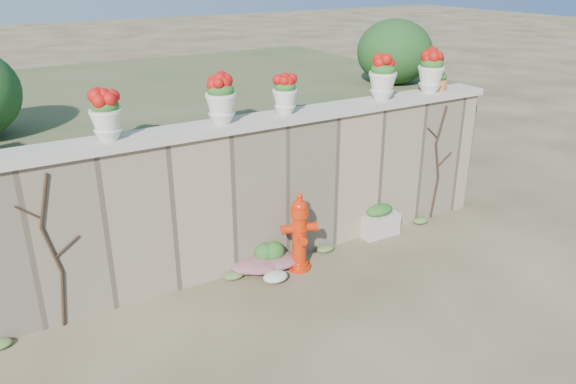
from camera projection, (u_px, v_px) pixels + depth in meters
ground at (328, 323)px, 6.67m from camera, size 80.00×80.00×0.00m
stone_wall at (255, 196)px, 7.72m from camera, size 8.00×0.40×2.00m
wall_cap at (253, 122)px, 7.32m from camera, size 8.10×0.52×0.10m
raised_fill at (173, 138)px, 10.26m from camera, size 9.00×6.00×2.00m
back_shrub_right at (394, 52)px, 9.70m from camera, size 1.30×1.30×1.10m
vine_left at (53, 251)px, 6.28m from camera, size 0.60×0.04×1.91m
vine_right at (438, 162)px, 9.08m from camera, size 0.60×0.04×1.91m
fire_hydrant at (299, 232)px, 7.66m from camera, size 0.49×0.35×1.13m
planter_box at (379, 221)px, 8.78m from camera, size 0.62×0.37×0.51m
green_shrub at (272, 251)px, 7.81m from camera, size 0.54×0.49×0.51m
magenta_clump at (267, 263)px, 7.77m from camera, size 0.93×0.62×0.25m
white_flowers at (278, 273)px, 7.56m from camera, size 0.55×0.44×0.20m
urn_pot_1 at (106, 116)px, 6.31m from camera, size 0.37×0.37×0.57m
urn_pot_2 at (221, 99)px, 6.98m from camera, size 0.39×0.39×0.61m
urn_pot_3 at (285, 94)px, 7.44m from camera, size 0.33×0.33×0.52m
urn_pot_4 at (383, 78)px, 8.20m from camera, size 0.41×0.41×0.64m
urn_pot_5 at (431, 72)px, 8.66m from camera, size 0.41×0.41×0.64m
terracotta_pot at (440, 82)px, 8.84m from camera, size 0.24×0.24×0.28m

